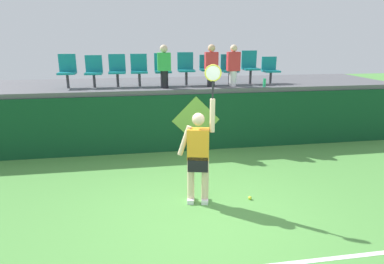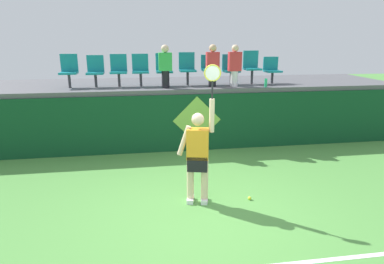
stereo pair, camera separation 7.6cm
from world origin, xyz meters
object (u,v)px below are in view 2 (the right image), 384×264
at_px(stadium_chair_9, 272,69).
at_px(water_bottle, 266,83).
at_px(stadium_chair_4, 164,68).
at_px(stadium_chair_7, 231,68).
at_px(tennis_ball, 250,198).
at_px(stadium_chair_2, 119,69).
at_px(stadium_chair_6, 209,68).
at_px(spectator_1, 235,65).
at_px(stadium_chair_1, 95,70).
at_px(spectator_2, 213,65).
at_px(tennis_player, 198,153).
at_px(stadium_chair_5, 187,67).
at_px(stadium_chair_3, 140,69).
at_px(stadium_chair_8, 252,66).
at_px(spectator_0, 165,66).
at_px(stadium_chair_0, 69,69).

bearing_deg(stadium_chair_9, water_bottle, -120.99).
height_order(stadium_chair_4, stadium_chair_7, stadium_chair_4).
distance_m(tennis_ball, stadium_chair_7, 4.38).
bearing_deg(stadium_chair_2, water_bottle, -10.81).
bearing_deg(tennis_ball, stadium_chair_6, 90.19).
height_order(water_bottle, spectator_1, spectator_1).
bearing_deg(stadium_chair_1, spectator_2, -7.80).
distance_m(tennis_player, stadium_chair_5, 3.95).
height_order(stadium_chair_3, stadium_chair_8, stadium_chair_8).
xyz_separation_m(tennis_ball, spectator_0, (-1.27, 3.36, 2.18)).
bearing_deg(stadium_chair_5, stadium_chair_1, -179.96).
distance_m(stadium_chair_0, spectator_0, 2.54).
bearing_deg(spectator_2, stadium_chair_3, 167.43).
relative_size(tennis_player, spectator_0, 2.25).
bearing_deg(stadium_chair_2, spectator_2, -9.70).
xyz_separation_m(stadium_chair_2, stadium_chair_5, (1.86, 0.00, 0.02)).
relative_size(stadium_chair_3, stadium_chair_8, 0.93).
relative_size(stadium_chair_0, spectator_1, 0.79).
height_order(stadium_chair_5, spectator_1, spectator_1).
xyz_separation_m(water_bottle, spectator_2, (-1.39, 0.32, 0.47)).
bearing_deg(stadium_chair_0, stadium_chair_9, -0.09).
bearing_deg(spectator_0, stadium_chair_5, 36.36).
bearing_deg(stadium_chair_2, stadium_chair_8, 0.04).
relative_size(stadium_chair_0, stadium_chair_5, 0.98).
bearing_deg(tennis_ball, stadium_chair_2, 123.06).
height_order(tennis_player, stadium_chair_8, stadium_chair_8).
bearing_deg(spectator_1, water_bottle, -23.22).
bearing_deg(tennis_player, stadium_chair_7, 67.30).
bearing_deg(stadium_chair_9, stadium_chair_1, 179.92).
bearing_deg(stadium_chair_3, stadium_chair_1, -179.95).
height_order(water_bottle, stadium_chair_6, stadium_chair_6).
bearing_deg(stadium_chair_9, spectator_0, -171.51).
xyz_separation_m(stadium_chair_4, stadium_chair_9, (3.09, -0.01, -0.06)).
xyz_separation_m(stadium_chair_2, stadium_chair_6, (2.48, -0.01, 0.00)).
height_order(tennis_ball, stadium_chair_2, stadium_chair_2).
relative_size(tennis_player, stadium_chair_9, 3.33).
height_order(tennis_player, stadium_chair_1, tennis_player).
xyz_separation_m(stadium_chair_0, stadium_chair_5, (3.14, -0.00, 0.02)).
bearing_deg(stadium_chair_7, stadium_chair_0, 179.96).
distance_m(stadium_chair_0, stadium_chair_1, 0.67).
relative_size(water_bottle, stadium_chair_1, 0.28).
relative_size(stadium_chair_0, stadium_chair_3, 1.01).
height_order(stadium_chair_2, spectator_2, spectator_2).
height_order(tennis_ball, spectator_2, spectator_2).
xyz_separation_m(tennis_player, stadium_chair_3, (-0.95, 3.75, 1.16)).
xyz_separation_m(stadium_chair_6, stadium_chair_7, (0.61, 0.01, -0.02)).
distance_m(stadium_chair_7, stadium_chair_8, 0.62).
distance_m(tennis_player, spectator_1, 3.91).
distance_m(tennis_ball, water_bottle, 3.79).
distance_m(stadium_chair_6, spectator_1, 0.74).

